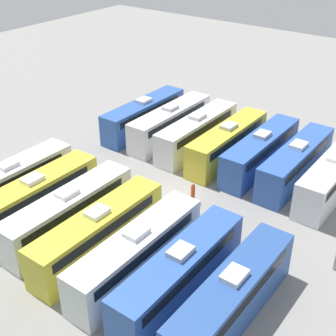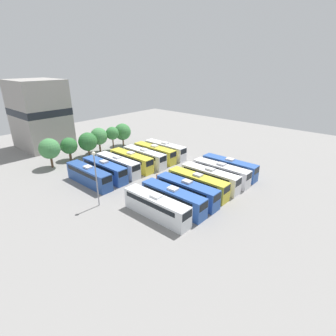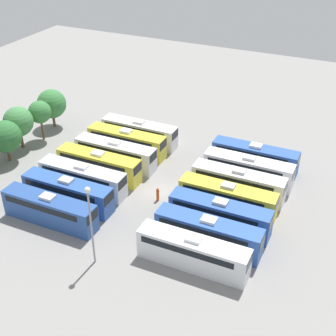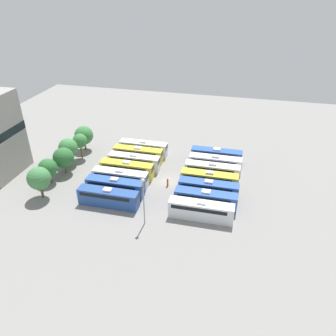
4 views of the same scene
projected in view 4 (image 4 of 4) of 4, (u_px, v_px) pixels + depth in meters
The scene contains 23 objects.
ground_plane at pixel (168, 181), 69.65m from camera, with size 122.56×122.56×0.00m, color gray.
bus_0 at pixel (201, 210), 58.11m from camera, with size 2.46×11.64×3.70m.
bus_1 at pixel (205, 199), 60.98m from camera, with size 2.46×11.64×3.70m.
bus_2 at pixel (208, 189), 63.95m from camera, with size 2.46×11.64×3.70m.
bus_3 at pixel (209, 179), 66.90m from camera, with size 2.46×11.64×3.70m.
bus_4 at pixel (212, 171), 69.96m from camera, with size 2.46×11.64×3.70m.
bus_5 at pixel (215, 163), 72.92m from camera, with size 2.46×11.64×3.70m.
bus_6 at pixel (216, 156), 75.89m from camera, with size 2.46×11.64×3.70m.
bus_7 at pixel (108, 197), 61.50m from camera, with size 2.46×11.64×3.70m.
bus_8 at pixel (115, 186), 64.66m from camera, with size 2.46×11.64×3.70m.
bus_9 at pixel (120, 177), 67.57m from camera, with size 2.46×11.64×3.70m.
bus_10 at pixel (127, 169), 70.62m from camera, with size 2.46×11.64×3.70m.
bus_11 at pixel (134, 161), 73.50m from camera, with size 2.46×11.64×3.70m.
bus_12 at pixel (138, 154), 76.59m from camera, with size 2.46×11.64×3.70m.
bus_13 at pixel (143, 148), 79.41m from camera, with size 2.46×11.64×3.70m.
worker_person at pixel (168, 182), 67.74m from camera, with size 0.36×0.36×1.84m.
light_pole at pixel (143, 195), 54.69m from camera, with size 0.60×0.60×9.27m.
tree_0 at pixel (39, 178), 62.51m from camera, with size 4.48×4.48×6.61m.
tree_1 at pixel (48, 168), 67.66m from camera, with size 3.89×3.89×5.46m.
tree_2 at pixel (63, 158), 70.94m from camera, with size 4.52×4.52×6.04m.
tree_3 at pixel (68, 148), 74.16m from camera, with size 4.34×4.34×6.37m.
tree_4 at pixel (80, 141), 76.50m from camera, with size 3.39×3.39×6.26m.
tree_5 at pixel (84, 135), 80.71m from camera, with size 4.55×4.55×6.21m.
Camera 4 is at (-57.16, -13.83, 37.43)m, focal length 35.00 mm.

